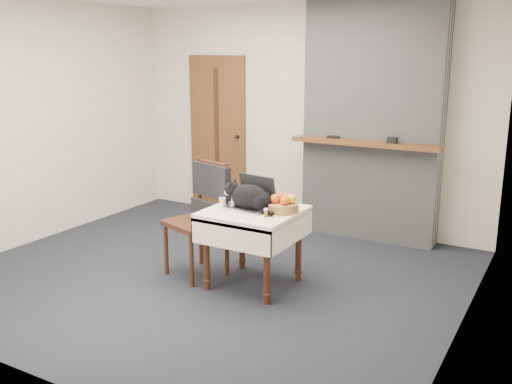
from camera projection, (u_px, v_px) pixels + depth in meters
The scene contains 12 objects.
ground at pixel (210, 274), 5.37m from camera, with size 4.50×4.50×0.00m, color black.
room_shell at pixel (234, 82), 5.34m from camera, with size 4.52×4.01×2.61m.
door at pixel (218, 134), 7.38m from camera, with size 0.82×0.10×2.00m.
chimney at pixel (372, 122), 6.19m from camera, with size 1.62×0.48×2.60m.
side_table at pixel (253, 222), 5.00m from camera, with size 0.78×0.78×0.70m.
laptop at pixel (251, 200), 5.01m from camera, with size 0.43×0.39×0.29m.
cat at pixel (250, 198), 4.94m from camera, with size 0.54×0.23×0.26m.
cream_jar at pixel (223, 201), 5.12m from camera, with size 0.06×0.06×0.07m, color silver.
pill_bottle at pixel (266, 213), 4.75m from camera, with size 0.04×0.04×0.07m.
fruit_basket at pixel (283, 205), 4.90m from camera, with size 0.28×0.28×0.16m.
desk_clutter at pixel (273, 211), 4.92m from camera, with size 0.15×0.02×0.01m, color black.
chair at pixel (205, 202), 5.29m from camera, with size 0.60×0.60×1.07m.
Camera 1 is at (2.88, -4.15, 2.04)m, focal length 40.00 mm.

